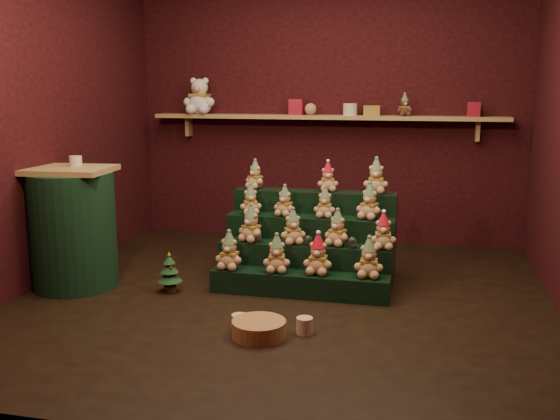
% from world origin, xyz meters
% --- Properties ---
extents(ground, '(4.00, 4.00, 0.00)m').
position_xyz_m(ground, '(0.00, 0.00, 0.00)').
color(ground, black).
rests_on(ground, ground).
extents(back_wall, '(4.00, 0.10, 2.80)m').
position_xyz_m(back_wall, '(0.00, 2.05, 1.40)').
color(back_wall, black).
rests_on(back_wall, ground).
extents(front_wall, '(4.00, 0.10, 2.80)m').
position_xyz_m(front_wall, '(0.00, -2.05, 1.40)').
color(front_wall, black).
rests_on(front_wall, ground).
extents(left_wall, '(0.10, 4.00, 2.80)m').
position_xyz_m(left_wall, '(-2.05, 0.00, 1.40)').
color(left_wall, black).
rests_on(left_wall, ground).
extents(back_shelf, '(3.60, 0.26, 0.24)m').
position_xyz_m(back_shelf, '(0.00, 1.87, 1.29)').
color(back_shelf, tan).
rests_on(back_shelf, ground).
extents(riser_tier_front, '(1.40, 0.22, 0.18)m').
position_xyz_m(riser_tier_front, '(0.10, 0.11, 0.09)').
color(riser_tier_front, black).
rests_on(riser_tier_front, ground).
extents(riser_tier_midfront, '(1.40, 0.22, 0.36)m').
position_xyz_m(riser_tier_midfront, '(0.10, 0.33, 0.18)').
color(riser_tier_midfront, black).
rests_on(riser_tier_midfront, ground).
extents(riser_tier_midback, '(1.40, 0.22, 0.54)m').
position_xyz_m(riser_tier_midback, '(0.10, 0.55, 0.27)').
color(riser_tier_midback, black).
rests_on(riser_tier_midback, ground).
extents(riser_tier_back, '(1.40, 0.22, 0.72)m').
position_xyz_m(riser_tier_back, '(0.10, 0.77, 0.36)').
color(riser_tier_back, black).
rests_on(riser_tier_back, ground).
extents(teddy_0, '(0.23, 0.21, 0.30)m').
position_xyz_m(teddy_0, '(-0.46, 0.09, 0.33)').
color(teddy_0, tan).
rests_on(teddy_0, riser_tier_front).
extents(teddy_1, '(0.24, 0.22, 0.30)m').
position_xyz_m(teddy_1, '(-0.08, 0.10, 0.33)').
color(teddy_1, tan).
rests_on(teddy_1, riser_tier_front).
extents(teddy_2, '(0.23, 0.21, 0.31)m').
position_xyz_m(teddy_2, '(0.25, 0.12, 0.34)').
color(teddy_2, tan).
rests_on(teddy_2, riser_tier_front).
extents(teddy_3, '(0.23, 0.20, 0.31)m').
position_xyz_m(teddy_3, '(0.64, 0.13, 0.33)').
color(teddy_3, tan).
rests_on(teddy_3, riser_tier_front).
extents(teddy_4, '(0.27, 0.26, 0.30)m').
position_xyz_m(teddy_4, '(-0.34, 0.31, 0.51)').
color(teddy_4, tan).
rests_on(teddy_4, riser_tier_midfront).
extents(teddy_5, '(0.26, 0.25, 0.28)m').
position_xyz_m(teddy_5, '(0.01, 0.31, 0.50)').
color(teddy_5, tan).
rests_on(teddy_5, riser_tier_midfront).
extents(teddy_6, '(0.26, 0.25, 0.29)m').
position_xyz_m(teddy_6, '(0.36, 0.34, 0.50)').
color(teddy_6, tan).
rests_on(teddy_6, riser_tier_midfront).
extents(teddy_7, '(0.23, 0.21, 0.28)m').
position_xyz_m(teddy_7, '(0.72, 0.31, 0.50)').
color(teddy_7, tan).
rests_on(teddy_7, riser_tier_midfront).
extents(teddy_8, '(0.23, 0.22, 0.26)m').
position_xyz_m(teddy_8, '(-0.41, 0.53, 0.67)').
color(teddy_8, tan).
rests_on(teddy_8, riser_tier_midback).
extents(teddy_9, '(0.22, 0.20, 0.25)m').
position_xyz_m(teddy_9, '(-0.11, 0.53, 0.67)').
color(teddy_9, tan).
rests_on(teddy_9, riser_tier_midback).
extents(teddy_10, '(0.18, 0.16, 0.25)m').
position_xyz_m(teddy_10, '(0.23, 0.54, 0.67)').
color(teddy_10, tan).
rests_on(teddy_10, riser_tier_midback).
extents(teddy_11, '(0.26, 0.25, 0.29)m').
position_xyz_m(teddy_11, '(0.59, 0.56, 0.69)').
color(teddy_11, tan).
rests_on(teddy_11, riser_tier_midback).
extents(teddy_12, '(0.23, 0.22, 0.25)m').
position_xyz_m(teddy_12, '(-0.44, 0.79, 0.84)').
color(teddy_12, tan).
rests_on(teddy_12, riser_tier_back).
extents(teddy_13, '(0.21, 0.20, 0.25)m').
position_xyz_m(teddy_13, '(0.21, 0.79, 0.84)').
color(teddy_13, tan).
rests_on(teddy_13, riser_tier_back).
extents(teddy_14, '(0.21, 0.19, 0.29)m').
position_xyz_m(teddy_14, '(0.62, 0.78, 0.87)').
color(teddy_14, tan).
rests_on(teddy_14, riser_tier_back).
extents(snow_globe_a, '(0.06, 0.06, 0.09)m').
position_xyz_m(snow_globe_a, '(-0.28, 0.27, 0.40)').
color(snow_globe_a, black).
rests_on(snow_globe_a, riser_tier_midfront).
extents(snow_globe_b, '(0.06, 0.06, 0.08)m').
position_xyz_m(snow_globe_b, '(0.14, 0.27, 0.40)').
color(snow_globe_b, black).
rests_on(snow_globe_b, riser_tier_midfront).
extents(snow_globe_c, '(0.07, 0.07, 0.09)m').
position_xyz_m(snow_globe_c, '(0.49, 0.27, 0.41)').
color(snow_globe_c, black).
rests_on(snow_globe_c, riser_tier_midfront).
extents(side_table, '(0.68, 0.68, 0.98)m').
position_xyz_m(side_table, '(-1.72, -0.08, 0.48)').
color(side_table, tan).
rests_on(side_table, ground).
extents(table_ornament, '(0.10, 0.10, 0.08)m').
position_xyz_m(table_ornament, '(-1.72, 0.02, 1.02)').
color(table_ornament, beige).
rests_on(table_ornament, side_table).
extents(mini_christmas_tree, '(0.19, 0.19, 0.33)m').
position_xyz_m(mini_christmas_tree, '(-0.91, -0.04, 0.16)').
color(mini_christmas_tree, '#473019').
rests_on(mini_christmas_tree, ground).
extents(mug_left, '(0.11, 0.11, 0.11)m').
position_xyz_m(mug_left, '(-0.14, -0.68, 0.05)').
color(mug_left, beige).
rests_on(mug_left, ground).
extents(mug_right, '(0.11, 0.11, 0.11)m').
position_xyz_m(mug_right, '(0.29, -0.64, 0.05)').
color(mug_right, beige).
rests_on(mug_right, ground).
extents(wicker_basket, '(0.47, 0.47, 0.11)m').
position_xyz_m(wicker_basket, '(0.01, -0.77, 0.06)').
color(wicker_basket, '#AC7345').
rests_on(wicker_basket, ground).
extents(white_bear, '(0.35, 0.31, 0.47)m').
position_xyz_m(white_bear, '(-1.33, 1.84, 1.56)').
color(white_bear, silver).
rests_on(white_bear, back_shelf).
extents(brown_bear, '(0.19, 0.18, 0.21)m').
position_xyz_m(brown_bear, '(0.79, 1.84, 1.43)').
color(brown_bear, '#4F2D1A').
rests_on(brown_bear, back_shelf).
extents(gift_tin_red_a, '(0.14, 0.14, 0.16)m').
position_xyz_m(gift_tin_red_a, '(-0.29, 1.85, 1.40)').
color(gift_tin_red_a, '#A81930').
rests_on(gift_tin_red_a, back_shelf).
extents(gift_tin_cream, '(0.14, 0.14, 0.12)m').
position_xyz_m(gift_tin_cream, '(0.26, 1.85, 1.38)').
color(gift_tin_cream, beige).
rests_on(gift_tin_cream, back_shelf).
extents(gift_tin_red_b, '(0.12, 0.12, 0.14)m').
position_xyz_m(gift_tin_red_b, '(1.44, 1.85, 1.39)').
color(gift_tin_red_b, '#A81930').
rests_on(gift_tin_red_b, back_shelf).
extents(shelf_plush_ball, '(0.12, 0.12, 0.12)m').
position_xyz_m(shelf_plush_ball, '(-0.14, 1.85, 1.38)').
color(shelf_plush_ball, tan).
rests_on(shelf_plush_ball, back_shelf).
extents(scarf_gift_box, '(0.16, 0.10, 0.10)m').
position_xyz_m(scarf_gift_box, '(0.48, 1.85, 1.37)').
color(scarf_gift_box, orange).
rests_on(scarf_gift_box, back_shelf).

